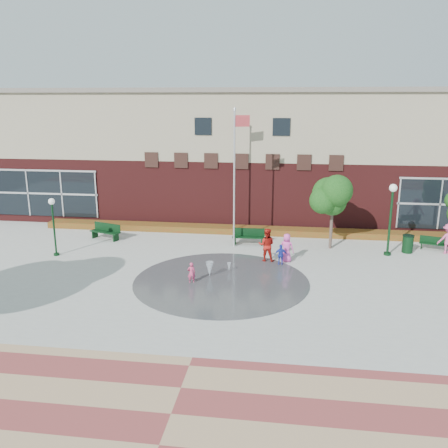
# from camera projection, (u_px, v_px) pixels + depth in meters

# --- Properties ---
(ground) EXTENTS (120.00, 120.00, 0.00)m
(ground) POSITION_uv_depth(u_px,v_px,m) (211.00, 308.00, 19.84)
(ground) COLOR #666056
(ground) RESTS_ON ground
(plaza_concrete) EXTENTS (46.00, 18.00, 0.01)m
(plaza_concrete) POSITION_uv_depth(u_px,v_px,m) (224.00, 274.00, 23.67)
(plaza_concrete) COLOR #A8A8A0
(plaza_concrete) RESTS_ON ground
(paver_band) EXTENTS (46.00, 6.00, 0.01)m
(paver_band) POSITION_uv_depth(u_px,v_px,m) (171.00, 414.00, 13.13)
(paver_band) COLOR brown
(paver_band) RESTS_ON ground
(splash_pad) EXTENTS (8.40, 8.40, 0.01)m
(splash_pad) POSITION_uv_depth(u_px,v_px,m) (221.00, 282.00, 22.71)
(splash_pad) COLOR #383A3D
(splash_pad) RESTS_ON ground
(library_building) EXTENTS (44.40, 10.40, 9.20)m
(library_building) POSITION_uv_depth(u_px,v_px,m) (248.00, 152.00, 35.41)
(library_building) COLOR #4D1818
(library_building) RESTS_ON ground
(flower_bed) EXTENTS (26.00, 1.20, 0.40)m
(flower_bed) POSITION_uv_depth(u_px,v_px,m) (240.00, 233.00, 30.96)
(flower_bed) COLOR #A51E0E
(flower_bed) RESTS_ON ground
(flagpole_left) EXTENTS (0.90, 0.36, 7.95)m
(flagpole_left) POSITION_uv_depth(u_px,v_px,m) (235.00, 173.00, 26.93)
(flagpole_left) COLOR silver
(flagpole_left) RESTS_ON ground
(flagpole_right) EXTENTS (0.98, 0.23, 8.01)m
(flagpole_right) POSITION_uv_depth(u_px,v_px,m) (235.00, 166.00, 29.22)
(flagpole_right) COLOR silver
(flagpole_right) RESTS_ON ground
(lamp_left) EXTENTS (0.35, 0.35, 3.27)m
(lamp_left) POSITION_uv_depth(u_px,v_px,m) (53.00, 220.00, 25.98)
(lamp_left) COLOR black
(lamp_left) RESTS_ON ground
(lamp_right) EXTENTS (0.43, 0.43, 4.05)m
(lamp_right) POSITION_uv_depth(u_px,v_px,m) (391.00, 212.00, 25.92)
(lamp_right) COLOR black
(lamp_right) RESTS_ON ground
(bench_left) EXTENTS (2.07, 1.17, 1.00)m
(bench_left) POSITION_uv_depth(u_px,v_px,m) (106.00, 234.00, 29.48)
(bench_left) COLOR black
(bench_left) RESTS_ON ground
(bench_mid) EXTENTS (1.93, 0.58, 0.97)m
(bench_mid) POSITION_uv_depth(u_px,v_px,m) (248.00, 240.00, 28.44)
(bench_mid) COLOR black
(bench_mid) RESTS_ON ground
(bench_right) EXTENTS (1.59, 0.88, 0.77)m
(bench_right) POSITION_uv_depth(u_px,v_px,m) (433.00, 246.00, 27.41)
(bench_right) COLOR black
(bench_right) RESTS_ON ground
(trash_can) EXTENTS (0.64, 0.64, 1.04)m
(trash_can) POSITION_uv_depth(u_px,v_px,m) (408.00, 244.00, 26.86)
(trash_can) COLOR black
(trash_can) RESTS_ON ground
(tree_mid) EXTENTS (2.48, 2.48, 4.18)m
(tree_mid) POSITION_uv_depth(u_px,v_px,m) (333.00, 198.00, 27.00)
(tree_mid) COLOR #42322B
(tree_mid) RESTS_ON ground
(water_jet_a) EXTENTS (0.39, 0.39, 0.76)m
(water_jet_a) POSITION_uv_depth(u_px,v_px,m) (210.00, 277.00, 23.27)
(water_jet_a) COLOR white
(water_jet_a) RESTS_ON ground
(water_jet_b) EXTENTS (0.20, 0.20, 0.46)m
(water_jet_b) POSITION_uv_depth(u_px,v_px,m) (229.00, 272.00, 23.99)
(water_jet_b) COLOR white
(water_jet_b) RESTS_ON ground
(child_splash) EXTENTS (0.43, 0.33, 1.04)m
(child_splash) POSITION_uv_depth(u_px,v_px,m) (191.00, 273.00, 22.38)
(child_splash) COLOR #D63C6B
(child_splash) RESTS_ON ground
(adult_red) EXTENTS (0.91, 0.72, 1.83)m
(adult_red) POSITION_uv_depth(u_px,v_px,m) (267.00, 245.00, 25.36)
(adult_red) COLOR #AB1A12
(adult_red) RESTS_ON ground
(adult_pink) EXTENTS (0.86, 0.67, 1.56)m
(adult_pink) POSITION_uv_depth(u_px,v_px,m) (287.00, 248.00, 25.33)
(adult_pink) COLOR #EF4FB7
(adult_pink) RESTS_ON ground
(child_blue) EXTENTS (0.68, 0.32, 1.14)m
(child_blue) POSITION_uv_depth(u_px,v_px,m) (281.00, 255.00, 24.82)
(child_blue) COLOR #2538B8
(child_blue) RESTS_ON ground
(person_bench) EXTENTS (1.21, 0.82, 1.74)m
(person_bench) POSITION_uv_depth(u_px,v_px,m) (448.00, 239.00, 26.62)
(person_bench) COLOR #D75189
(person_bench) RESTS_ON ground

